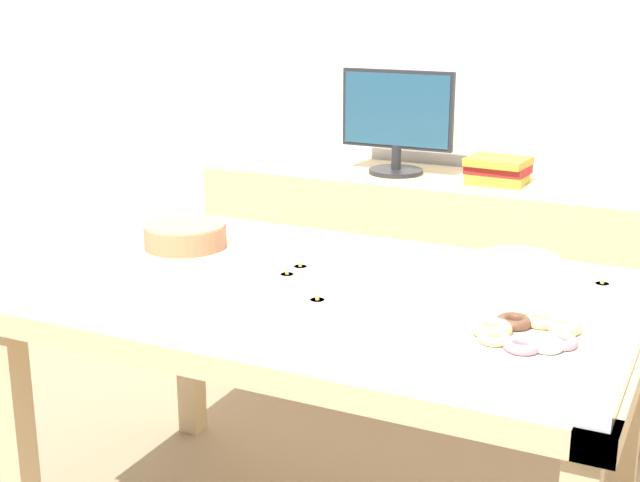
{
  "coord_description": "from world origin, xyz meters",
  "views": [
    {
      "loc": [
        0.9,
        -1.92,
        1.47
      ],
      "look_at": [
        -0.09,
        0.14,
        0.82
      ],
      "focal_mm": 50.0,
      "sensor_mm": 36.0,
      "label": 1
    }
  ],
  "objects_px": {
    "book_stack": "(498,170)",
    "tealight_right_edge": "(602,286)",
    "cake_chocolate_round": "(185,239)",
    "tealight_centre": "(317,302)",
    "pastry_platter": "(528,338)",
    "tealight_near_cakes": "(287,276)",
    "plate_stack": "(518,266)",
    "tealight_left_edge": "(300,268)",
    "computer_monitor": "(397,122)"
  },
  "relations": [
    {
      "from": "cake_chocolate_round",
      "to": "pastry_platter",
      "type": "xyz_separation_m",
      "value": [
        1.02,
        -0.26,
        -0.02
      ]
    },
    {
      "from": "plate_stack",
      "to": "tealight_right_edge",
      "type": "height_order",
      "value": "plate_stack"
    },
    {
      "from": "pastry_platter",
      "to": "tealight_near_cakes",
      "type": "xyz_separation_m",
      "value": [
        -0.64,
        0.15,
        -0.0
      ]
    },
    {
      "from": "pastry_platter",
      "to": "book_stack",
      "type": "bearing_deg",
      "value": 107.66
    },
    {
      "from": "tealight_centre",
      "to": "tealight_near_cakes",
      "type": "bearing_deg",
      "value": 137.84
    },
    {
      "from": "cake_chocolate_round",
      "to": "tealight_right_edge",
      "type": "relative_size",
      "value": 7.73
    },
    {
      "from": "computer_monitor",
      "to": "plate_stack",
      "type": "bearing_deg",
      "value": -51.97
    },
    {
      "from": "computer_monitor",
      "to": "tealight_near_cakes",
      "type": "xyz_separation_m",
      "value": [
        0.15,
        -1.15,
        -0.23
      ]
    },
    {
      "from": "book_stack",
      "to": "cake_chocolate_round",
      "type": "height_order",
      "value": "book_stack"
    },
    {
      "from": "pastry_platter",
      "to": "tealight_right_edge",
      "type": "height_order",
      "value": "pastry_platter"
    },
    {
      "from": "book_stack",
      "to": "cake_chocolate_round",
      "type": "xyz_separation_m",
      "value": [
        -0.61,
        -1.04,
        -0.06
      ]
    },
    {
      "from": "plate_stack",
      "to": "tealight_near_cakes",
      "type": "bearing_deg",
      "value": -150.21
    },
    {
      "from": "tealight_left_edge",
      "to": "tealight_centre",
      "type": "relative_size",
      "value": 1.0
    },
    {
      "from": "tealight_left_edge",
      "to": "plate_stack",
      "type": "bearing_deg",
      "value": 23.36
    },
    {
      "from": "computer_monitor",
      "to": "book_stack",
      "type": "xyz_separation_m",
      "value": [
        0.38,
        0.0,
        -0.14
      ]
    },
    {
      "from": "plate_stack",
      "to": "cake_chocolate_round",
      "type": "bearing_deg",
      "value": -168.01
    },
    {
      "from": "book_stack",
      "to": "tealight_right_edge",
      "type": "relative_size",
      "value": 5.39
    },
    {
      "from": "tealight_right_edge",
      "to": "pastry_platter",
      "type": "bearing_deg",
      "value": -101.0
    },
    {
      "from": "computer_monitor",
      "to": "tealight_right_edge",
      "type": "bearing_deg",
      "value": -44.89
    },
    {
      "from": "computer_monitor",
      "to": "pastry_platter",
      "type": "relative_size",
      "value": 1.28
    },
    {
      "from": "tealight_centre",
      "to": "tealight_right_edge",
      "type": "xyz_separation_m",
      "value": [
        0.58,
        0.41,
        0.0
      ]
    },
    {
      "from": "pastry_platter",
      "to": "tealight_centre",
      "type": "height_order",
      "value": "pastry_platter"
    },
    {
      "from": "computer_monitor",
      "to": "pastry_platter",
      "type": "bearing_deg",
      "value": -58.51
    },
    {
      "from": "plate_stack",
      "to": "tealight_right_edge",
      "type": "xyz_separation_m",
      "value": [
        0.21,
        -0.02,
        -0.01
      ]
    },
    {
      "from": "plate_stack",
      "to": "tealight_left_edge",
      "type": "bearing_deg",
      "value": -156.64
    },
    {
      "from": "book_stack",
      "to": "plate_stack",
      "type": "bearing_deg",
      "value": -71.59
    },
    {
      "from": "pastry_platter",
      "to": "plate_stack",
      "type": "distance_m",
      "value": 0.47
    },
    {
      "from": "cake_chocolate_round",
      "to": "pastry_platter",
      "type": "bearing_deg",
      "value": -14.23
    },
    {
      "from": "cake_chocolate_round",
      "to": "tealight_left_edge",
      "type": "height_order",
      "value": "cake_chocolate_round"
    },
    {
      "from": "cake_chocolate_round",
      "to": "tealight_left_edge",
      "type": "distance_m",
      "value": 0.38
    },
    {
      "from": "pastry_platter",
      "to": "plate_stack",
      "type": "height_order",
      "value": "plate_stack"
    },
    {
      "from": "computer_monitor",
      "to": "tealight_near_cakes",
      "type": "height_order",
      "value": "computer_monitor"
    },
    {
      "from": "plate_stack",
      "to": "tealight_left_edge",
      "type": "relative_size",
      "value": 5.25
    },
    {
      "from": "cake_chocolate_round",
      "to": "tealight_centre",
      "type": "xyz_separation_m",
      "value": [
        0.53,
        -0.24,
        -0.03
      ]
    },
    {
      "from": "pastry_platter",
      "to": "tealight_near_cakes",
      "type": "bearing_deg",
      "value": 166.58
    },
    {
      "from": "book_stack",
      "to": "tealight_left_edge",
      "type": "relative_size",
      "value": 5.39
    },
    {
      "from": "book_stack",
      "to": "pastry_platter",
      "type": "bearing_deg",
      "value": -72.34
    },
    {
      "from": "computer_monitor",
      "to": "cake_chocolate_round",
      "type": "relative_size",
      "value": 1.37
    },
    {
      "from": "cake_chocolate_round",
      "to": "tealight_near_cakes",
      "type": "height_order",
      "value": "cake_chocolate_round"
    },
    {
      "from": "plate_stack",
      "to": "pastry_platter",
      "type": "bearing_deg",
      "value": -73.77
    },
    {
      "from": "tealight_right_edge",
      "to": "book_stack",
      "type": "bearing_deg",
      "value": 119.54
    },
    {
      "from": "cake_chocolate_round",
      "to": "tealight_centre",
      "type": "height_order",
      "value": "cake_chocolate_round"
    },
    {
      "from": "cake_chocolate_round",
      "to": "tealight_centre",
      "type": "relative_size",
      "value": 7.73
    },
    {
      "from": "book_stack",
      "to": "tealight_near_cakes",
      "type": "relative_size",
      "value": 5.39
    },
    {
      "from": "computer_monitor",
      "to": "tealight_centre",
      "type": "height_order",
      "value": "computer_monitor"
    },
    {
      "from": "tealight_near_cakes",
      "to": "tealight_centre",
      "type": "height_order",
      "value": "same"
    },
    {
      "from": "plate_stack",
      "to": "tealight_right_edge",
      "type": "relative_size",
      "value": 5.25
    },
    {
      "from": "cake_chocolate_round",
      "to": "pastry_platter",
      "type": "relative_size",
      "value": 0.94
    },
    {
      "from": "book_stack",
      "to": "tealight_centre",
      "type": "height_order",
      "value": "book_stack"
    },
    {
      "from": "computer_monitor",
      "to": "book_stack",
      "type": "relative_size",
      "value": 1.97
    }
  ]
}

